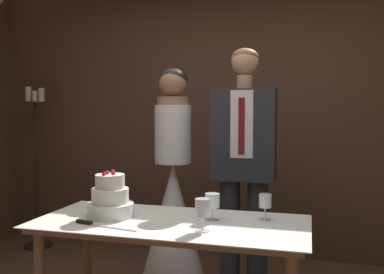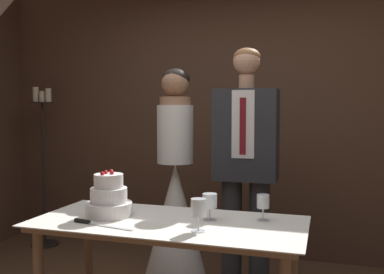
{
  "view_description": "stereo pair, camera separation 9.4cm",
  "coord_description": "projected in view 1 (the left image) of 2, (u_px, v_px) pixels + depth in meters",
  "views": [
    {
      "loc": [
        0.67,
        -2.13,
        1.39
      ],
      "look_at": [
        -0.07,
        0.53,
        1.22
      ],
      "focal_mm": 40.0,
      "sensor_mm": 36.0,
      "label": 1
    },
    {
      "loc": [
        0.76,
        -2.11,
        1.39
      ],
      "look_at": [
        -0.07,
        0.53,
        1.22
      ],
      "focal_mm": 40.0,
      "sensor_mm": 36.0,
      "label": 2
    }
  ],
  "objects": [
    {
      "name": "cake_knife",
      "position": [
        94.0,
        224.0,
        2.28
      ],
      "size": [
        0.38,
        0.09,
        0.02
      ],
      "rotation": [
        0.0,
        0.0,
        -0.17
      ],
      "color": "silver",
      "rests_on": "cake_table"
    },
    {
      "name": "tiered_cake",
      "position": [
        110.0,
        200.0,
        2.46
      ],
      "size": [
        0.27,
        0.27,
        0.27
      ],
      "color": "white",
      "rests_on": "cake_table"
    },
    {
      "name": "wine_glass_far",
      "position": [
        212.0,
        202.0,
        2.38
      ],
      "size": [
        0.08,
        0.08,
        0.15
      ],
      "color": "silver",
      "rests_on": "cake_table"
    },
    {
      "name": "bride",
      "position": [
        173.0,
        209.0,
        3.3
      ],
      "size": [
        0.54,
        0.54,
        1.71
      ],
      "color": "white",
      "rests_on": "ground_plane"
    },
    {
      "name": "groom",
      "position": [
        244.0,
        160.0,
        3.13
      ],
      "size": [
        0.46,
        0.25,
        1.85
      ],
      "color": "#282B30",
      "rests_on": "ground_plane"
    },
    {
      "name": "wine_glass_middle",
      "position": [
        203.0,
        209.0,
        2.16
      ],
      "size": [
        0.08,
        0.08,
        0.17
      ],
      "color": "silver",
      "rests_on": "cake_table"
    },
    {
      "name": "cake_table",
      "position": [
        171.0,
        238.0,
        2.37
      ],
      "size": [
        1.51,
        0.7,
        0.78
      ],
      "color": "#8E6B4C",
      "rests_on": "ground_plane"
    },
    {
      "name": "candle_stand",
      "position": [
        36.0,
        166.0,
        4.34
      ],
      "size": [
        0.28,
        0.28,
        1.64
      ],
      "color": "black",
      "rests_on": "ground_plane"
    },
    {
      "name": "wall_back",
      "position": [
        239.0,
        116.0,
        4.16
      ],
      "size": [
        5.32,
        0.12,
        2.69
      ],
      "primitive_type": "cube",
      "color": "#513828",
      "rests_on": "ground_plane"
    },
    {
      "name": "wine_glass_near",
      "position": [
        265.0,
        202.0,
        2.39
      ],
      "size": [
        0.07,
        0.07,
        0.15
      ],
      "color": "silver",
      "rests_on": "cake_table"
    }
  ]
}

